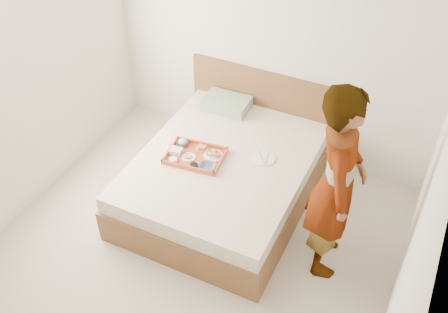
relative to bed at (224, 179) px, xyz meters
The scene contains 17 objects.
ground 1.04m from the bed, 87.93° to the right, with size 3.50×4.00×0.01m, color #BAB19D.
wall_back 1.44m from the bed, 87.93° to the left, with size 3.50×0.01×2.60m, color silver.
wall_right 2.29m from the bed, 29.24° to the right, with size 0.01×4.00×2.60m, color silver.
bed is the anchor object (origin of this frame).
headboard 0.99m from the bed, 90.00° to the left, with size 1.65×0.06×0.95m, color brown.
pillow 0.89m from the bed, 113.87° to the left, with size 0.48×0.33×0.11m, color #8EA08D.
tray 0.40m from the bed, 156.71° to the right, with size 0.54×0.39×0.05m, color #D15027.
prawn_plate 0.30m from the bed, 162.02° to the right, with size 0.19×0.19×0.01m, color white.
navy_bowl_big 0.37m from the bed, 107.76° to the right, with size 0.15×0.15×0.04m, color #182B4D.
sauce_dish 0.43m from the bed, 128.12° to the right, with size 0.08×0.08×0.03m, color black.
meat_plate 0.44m from the bed, 152.99° to the right, with size 0.13×0.13×0.01m, color white.
bread_plate 0.38m from the bed, behind, with size 0.13×0.13×0.01m, color orange.
salad_bowl 0.54m from the bed, behind, with size 0.12×0.12×0.04m, color #182B4D.
plastic_tub 0.55m from the bed, 161.81° to the right, with size 0.11×0.09×0.05m, color silver.
cheese_round 0.56m from the bed, 147.53° to the right, with size 0.08×0.08×0.03m, color white.
dinner_plate 0.47m from the bed, 25.03° to the left, with size 0.22×0.22×0.01m, color white.
person 1.34m from the bed, 14.23° to the right, with size 0.67×0.44×1.84m, color beige.
Camera 1 is at (1.60, -2.39, 3.81)m, focal length 42.03 mm.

